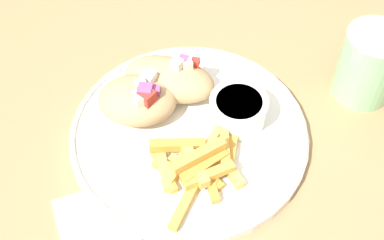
{
  "coord_description": "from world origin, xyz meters",
  "views": [
    {
      "loc": [
        0.35,
        -0.26,
        1.33
      ],
      "look_at": [
        0.03,
        0.0,
        0.81
      ],
      "focal_mm": 50.0,
      "sensor_mm": 36.0,
      "label": 1
    }
  ],
  "objects_px": {
    "pita_sandwich_far": "(170,79)",
    "fries_pile": "(197,164)",
    "pita_sandwich_near": "(138,99)",
    "sauce_ramekin": "(238,109)",
    "plate": "(192,132)",
    "water_glass": "(367,67)"
  },
  "relations": [
    {
      "from": "pita_sandwich_far",
      "to": "plate",
      "type": "bearing_deg",
      "value": -47.97
    },
    {
      "from": "pita_sandwich_near",
      "to": "fries_pile",
      "type": "relative_size",
      "value": 0.84
    },
    {
      "from": "pita_sandwich_far",
      "to": "fries_pile",
      "type": "xyz_separation_m",
      "value": [
        0.12,
        -0.05,
        -0.01
      ]
    },
    {
      "from": "sauce_ramekin",
      "to": "plate",
      "type": "bearing_deg",
      "value": -113.58
    },
    {
      "from": "plate",
      "to": "water_glass",
      "type": "xyz_separation_m",
      "value": [
        0.09,
        0.23,
        0.04
      ]
    },
    {
      "from": "pita_sandwich_far",
      "to": "water_glass",
      "type": "xyz_separation_m",
      "value": [
        0.16,
        0.21,
        0.01
      ]
    },
    {
      "from": "pita_sandwich_far",
      "to": "sauce_ramekin",
      "type": "height_order",
      "value": "pita_sandwich_far"
    },
    {
      "from": "pita_sandwich_near",
      "to": "pita_sandwich_far",
      "type": "height_order",
      "value": "same"
    },
    {
      "from": "pita_sandwich_near",
      "to": "pita_sandwich_far",
      "type": "bearing_deg",
      "value": 47.83
    },
    {
      "from": "pita_sandwich_near",
      "to": "sauce_ramekin",
      "type": "distance_m",
      "value": 0.13
    },
    {
      "from": "pita_sandwich_far",
      "to": "fries_pile",
      "type": "bearing_deg",
      "value": -56.2
    },
    {
      "from": "plate",
      "to": "fries_pile",
      "type": "height_order",
      "value": "fries_pile"
    },
    {
      "from": "plate",
      "to": "sauce_ramekin",
      "type": "xyz_separation_m",
      "value": [
        0.02,
        0.06,
        0.03
      ]
    },
    {
      "from": "pita_sandwich_near",
      "to": "fries_pile",
      "type": "xyz_separation_m",
      "value": [
        0.12,
        0.0,
        -0.01
      ]
    },
    {
      "from": "pita_sandwich_far",
      "to": "fries_pile",
      "type": "distance_m",
      "value": 0.13
    },
    {
      "from": "water_glass",
      "to": "pita_sandwich_near",
      "type": "bearing_deg",
      "value": -120.07
    },
    {
      "from": "plate",
      "to": "sauce_ramekin",
      "type": "bearing_deg",
      "value": 66.42
    },
    {
      "from": "pita_sandwich_far",
      "to": "sauce_ramekin",
      "type": "relative_size",
      "value": 1.87
    },
    {
      "from": "pita_sandwich_near",
      "to": "sauce_ramekin",
      "type": "height_order",
      "value": "pita_sandwich_near"
    },
    {
      "from": "water_glass",
      "to": "fries_pile",
      "type": "bearing_deg",
      "value": -97.72
    },
    {
      "from": "plate",
      "to": "pita_sandwich_near",
      "type": "relative_size",
      "value": 2.38
    },
    {
      "from": "sauce_ramekin",
      "to": "pita_sandwich_near",
      "type": "bearing_deg",
      "value": -135.02
    }
  ]
}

